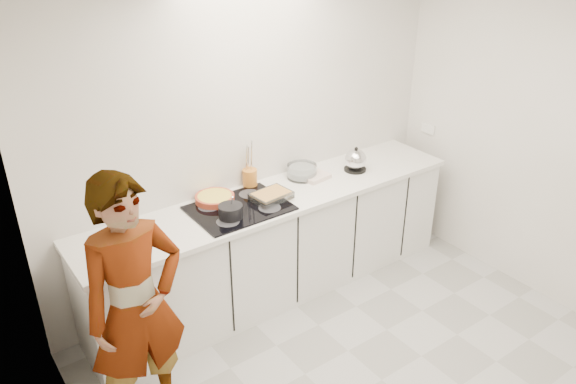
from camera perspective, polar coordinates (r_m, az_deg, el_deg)
floor at (r=4.16m, az=9.51°, el=-18.31°), size 3.60×3.20×0.00m
wall_back at (r=4.51m, az=-3.58°, el=5.57°), size 3.60×0.00×2.60m
wall_left at (r=2.59m, az=-18.81°, el=-13.83°), size 0.00×3.20×2.60m
wall_right at (r=4.77m, az=26.22°, el=3.96°), size 0.02×3.20×2.60m
base_cabinets at (r=4.65m, az=-1.16°, el=-5.58°), size 3.20×0.58×0.87m
countertop at (r=4.43m, az=-1.21°, el=-0.59°), size 3.24×0.64×0.04m
hob at (r=4.24m, az=-4.96°, el=-1.63°), size 0.72×0.54×0.01m
tart_dish at (r=4.33m, az=-7.45°, el=-0.60°), size 0.34×0.34×0.05m
saucepan at (r=4.08m, az=-5.85°, el=-1.98°), size 0.23×0.23×0.17m
baking_dish at (r=4.32m, az=-1.72°, el=-0.36°), size 0.32×0.25×0.06m
mixing_bowl at (r=4.70m, az=1.42°, el=2.07°), size 0.29×0.29×0.12m
tea_towel at (r=4.69m, az=2.84°, el=1.55°), size 0.24×0.19×0.04m
kettle at (r=4.85m, az=6.87°, el=3.19°), size 0.25×0.25×0.22m
utensil_crock at (r=4.55m, az=-3.88°, el=1.43°), size 0.13×0.13×0.15m
cook at (r=3.44m, az=-15.17°, el=-11.28°), size 0.65×0.45×1.71m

